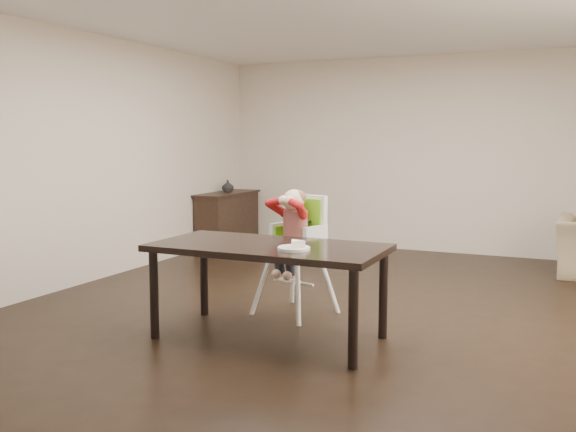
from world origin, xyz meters
name	(u,v)px	position (x,y,z in m)	size (l,w,h in m)	color
ground	(348,312)	(0.00, 0.00, 0.00)	(7.00, 7.00, 0.00)	black
room_walls	(350,105)	(0.00, 0.00, 1.86)	(6.02, 7.02, 2.71)	beige
dining_table	(269,254)	(-0.32, -0.97, 0.67)	(1.80, 0.90, 0.75)	black
high_chair	(297,226)	(-0.41, -0.21, 0.79)	(0.58, 0.58, 1.12)	white
plate	(295,247)	(-0.04, -1.12, 0.77)	(0.32, 0.32, 0.07)	white
sideboard	(227,219)	(-2.78, 2.70, 0.40)	(0.44, 1.26, 0.79)	black
vase	(228,186)	(-2.78, 2.72, 0.88)	(0.17, 0.18, 0.17)	#99999E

